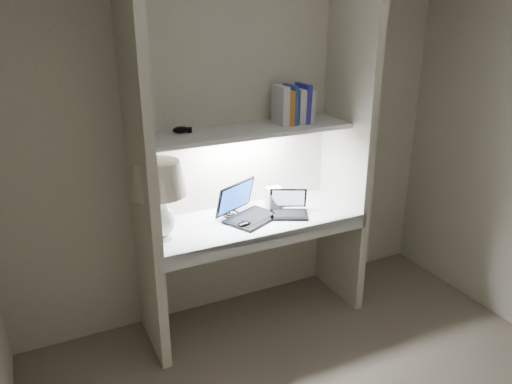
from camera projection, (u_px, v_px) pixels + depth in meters
back_wall at (237, 140)px, 3.42m from camera, size 3.20×0.01×2.50m
alcove_panel_left at (141, 165)px, 2.89m from camera, size 0.06×0.55×2.50m
alcove_panel_right at (348, 137)px, 3.49m from camera, size 0.06×0.55×2.50m
desk at (254, 221)px, 3.37m from camera, size 1.40×0.55×0.04m
desk_apron at (272, 240)px, 3.16m from camera, size 1.46×0.03×0.10m
shelf at (248, 131)px, 3.23m from camera, size 1.40×0.36×0.03m
strip_light at (248, 134)px, 3.24m from camera, size 0.60×0.04×0.02m
table_lamp at (159, 188)px, 2.95m from camera, size 0.34×0.34×0.50m
laptop_main at (246, 210)px, 3.35m from camera, size 0.45×0.42×0.24m
laptop_netbook at (289, 209)px, 3.42m from camera, size 0.32×0.31×0.16m
speaker at (274, 198)px, 3.51m from camera, size 0.11×0.08×0.15m
mouse at (245, 224)px, 3.22m from camera, size 0.12×0.10×0.04m
cable_coil at (232, 213)px, 3.43m from camera, size 0.11×0.11×0.01m
sticky_note at (157, 230)px, 3.18m from camera, size 0.08×0.08×0.00m
book_row at (293, 105)px, 3.34m from camera, size 0.25×0.17×0.26m
shelf_box at (147, 129)px, 2.99m from camera, size 0.08×0.07×0.12m
shelf_gadget at (181, 130)px, 3.11m from camera, size 0.11×0.08×0.04m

